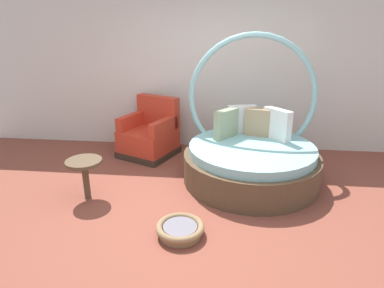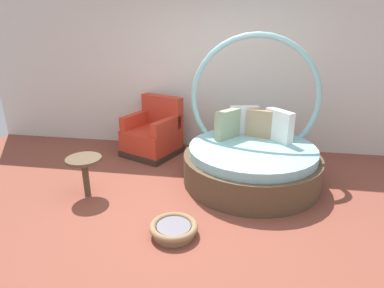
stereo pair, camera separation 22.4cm
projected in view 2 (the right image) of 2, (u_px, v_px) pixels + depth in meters
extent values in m
cube|color=brown|center=(188.00, 215.00, 3.84)|extent=(8.00, 8.00, 0.02)
cube|color=silver|center=(211.00, 71.00, 5.51)|extent=(8.00, 0.12, 2.63)
cylinder|color=brown|center=(251.00, 168.00, 4.54)|extent=(1.86, 1.86, 0.40)
cylinder|color=#8CC6CC|center=(252.00, 151.00, 4.45)|extent=(1.71, 1.71, 0.12)
torus|color=#8CC6CC|center=(254.00, 99.00, 4.71)|extent=(1.85, 0.08, 1.85)
cube|color=white|center=(279.00, 126.00, 4.58)|extent=(0.38, 0.41, 0.44)
cube|color=tan|center=(261.00, 123.00, 4.73)|extent=(0.42, 0.22, 0.40)
cube|color=white|center=(244.00, 120.00, 4.87)|extent=(0.43, 0.22, 0.42)
cube|color=#93A37F|center=(227.00, 124.00, 4.68)|extent=(0.35, 0.39, 0.41)
cube|color=#38281E|center=(152.00, 151.00, 5.54)|extent=(1.05, 1.05, 0.10)
cube|color=red|center=(152.00, 139.00, 5.46)|extent=(1.00, 1.00, 0.34)
cube|color=red|center=(162.00, 110.00, 5.56)|extent=(0.76, 0.45, 0.50)
cube|color=red|center=(136.00, 120.00, 5.53)|extent=(0.38, 0.68, 0.22)
cube|color=red|center=(167.00, 126.00, 5.20)|extent=(0.38, 0.68, 0.22)
cylinder|color=#8E704C|center=(174.00, 232.00, 3.46)|extent=(0.44, 0.44, 0.06)
torus|color=#8E704C|center=(174.00, 227.00, 3.44)|extent=(0.51, 0.51, 0.07)
cylinder|color=slate|center=(174.00, 228.00, 3.44)|extent=(0.36, 0.36, 0.05)
cylinder|color=brown|center=(86.00, 178.00, 4.17)|extent=(0.08, 0.08, 0.48)
cylinder|color=brown|center=(84.00, 159.00, 4.08)|extent=(0.44, 0.44, 0.04)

